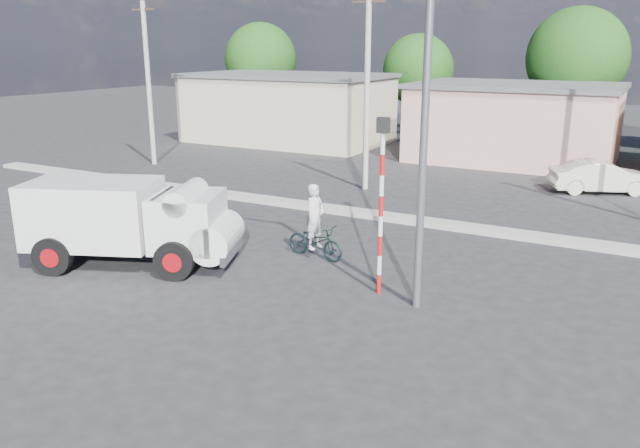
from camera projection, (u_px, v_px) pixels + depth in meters
The scene contains 10 objects.
ground_plane at pixel (238, 290), 15.75m from camera, with size 120.00×120.00×0.00m, color #252528.
median at pixel (369, 214), 22.47m from camera, with size 40.00×0.80×0.16m, color #99968E.
truck at pixel (132, 220), 17.18m from camera, with size 6.10×4.08×2.37m.
bicycle at pixel (315, 241), 17.99m from camera, with size 0.66×1.90×1.00m, color black.
cyclist at pixel (315, 227), 17.87m from camera, with size 0.69×0.45×1.89m, color silver.
car_cream at pixel (601, 177), 25.89m from camera, with size 1.42×4.06×1.34m, color silver.
traffic_pole at pixel (381, 192), 14.82m from camera, with size 0.28×0.18×4.36m.
streetlight at pixel (419, 93), 13.47m from camera, with size 2.34×0.22×9.00m.
building_row at pixel (497, 119), 33.19m from camera, with size 37.80×7.30×4.44m.
utility_poles at pixel (495, 97), 23.23m from camera, with size 35.40×0.24×8.00m.
Camera 1 is at (8.85, -11.88, 5.98)m, focal length 35.00 mm.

